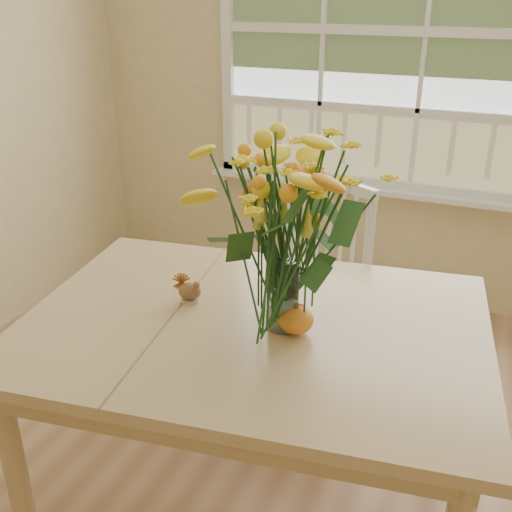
% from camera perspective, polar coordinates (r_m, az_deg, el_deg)
% --- Properties ---
extents(wall_back, '(4.00, 0.02, 2.70)m').
position_cam_1_polar(wall_back, '(3.44, 15.63, 16.60)').
color(wall_back, beige).
rests_on(wall_back, floor).
extents(window, '(2.42, 0.12, 1.74)m').
position_cam_1_polar(window, '(3.38, 15.89, 19.56)').
color(window, silver).
rests_on(window, wall_back).
extents(dining_table, '(1.60, 1.24, 0.79)m').
position_cam_1_polar(dining_table, '(1.97, -0.23, -8.50)').
color(dining_table, tan).
rests_on(dining_table, floor).
extents(windsor_chair, '(0.53, 0.51, 0.97)m').
position_cam_1_polar(windsor_chair, '(2.72, 5.74, -2.41)').
color(windsor_chair, white).
rests_on(windsor_chair, floor).
extents(flower_vase, '(0.46, 0.46, 0.54)m').
position_cam_1_polar(flower_vase, '(1.75, 2.75, 2.41)').
color(flower_vase, white).
rests_on(flower_vase, dining_table).
extents(pumpkin, '(0.11, 0.11, 0.09)m').
position_cam_1_polar(pumpkin, '(1.85, 3.82, -6.19)').
color(pumpkin, orange).
rests_on(pumpkin, dining_table).
extents(turkey_figurine, '(0.09, 0.08, 0.10)m').
position_cam_1_polar(turkey_figurine, '(2.03, -6.34, -3.35)').
color(turkey_figurine, '#CCB78C').
rests_on(turkey_figurine, dining_table).
extents(dark_gourd, '(0.13, 0.07, 0.07)m').
position_cam_1_polar(dark_gourd, '(1.98, 2.12, -4.15)').
color(dark_gourd, '#38160F').
rests_on(dark_gourd, dining_table).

